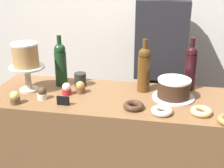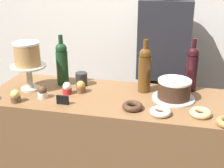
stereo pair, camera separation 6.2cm
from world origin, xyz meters
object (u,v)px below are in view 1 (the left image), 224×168
(donut_chocolate, at_px, (134,106))
(barista_figure, at_px, (159,77))
(white_layer_cake, at_px, (25,55))
(wine_bottle_amber, at_px, (144,69))
(wine_bottle_green, at_px, (61,63))
(price_sign_chalkboard, at_px, (63,101))
(cupcake_lemon, at_px, (15,98))
(donut_sugar, at_px, (162,111))
(chocolate_round_cake, at_px, (174,88))
(cupcake_caramel, at_px, (80,87))
(donut_glazed, at_px, (201,111))
(cupcake_vanilla, at_px, (67,89))
(cake_stand_pedestal, at_px, (27,74))
(coffee_cup_ceramic, at_px, (80,79))
(wine_bottle_dark_red, at_px, (190,67))
(cupcake_chocolate, at_px, (42,93))

(donut_chocolate, distance_m, barista_figure, 0.68)
(white_layer_cake, xyz_separation_m, wine_bottle_amber, (0.70, 0.13, -0.08))
(wine_bottle_green, distance_m, price_sign_chalkboard, 0.33)
(wine_bottle_green, xyz_separation_m, donut_chocolate, (0.50, -0.26, -0.13))
(cupcake_lemon, relative_size, price_sign_chalkboard, 1.06)
(wine_bottle_amber, distance_m, donut_sugar, 0.34)
(chocolate_round_cake, height_order, cupcake_caramel, chocolate_round_cake)
(wine_bottle_green, height_order, donut_glazed, wine_bottle_green)
(chocolate_round_cake, height_order, cupcake_vanilla, chocolate_round_cake)
(cake_stand_pedestal, distance_m, coffee_cup_ceramic, 0.33)
(wine_bottle_dark_red, distance_m, cupcake_vanilla, 0.77)
(cupcake_chocolate, bearing_deg, barista_figure, 44.22)
(cupcake_chocolate, xyz_separation_m, donut_glazed, (0.89, -0.03, -0.02))
(cake_stand_pedestal, distance_m, wine_bottle_dark_red, 1.00)
(donut_chocolate, bearing_deg, cake_stand_pedestal, 168.83)
(cupcake_caramel, bearing_deg, wine_bottle_green, 145.67)
(wine_bottle_amber, bearing_deg, chocolate_round_cake, -23.26)
(white_layer_cake, relative_size, cupcake_lemon, 2.11)
(donut_chocolate, xyz_separation_m, donut_glazed, (0.35, -0.00, 0.00))
(price_sign_chalkboard, height_order, coffee_cup_ceramic, coffee_cup_ceramic)
(cupcake_lemon, bearing_deg, cupcake_chocolate, 34.88)
(cupcake_lemon, bearing_deg, donut_sugar, 1.81)
(cake_stand_pedestal, bearing_deg, cupcake_chocolate, -38.09)
(cupcake_caramel, bearing_deg, chocolate_round_cake, 2.43)
(donut_chocolate, bearing_deg, donut_glazed, -0.04)
(white_layer_cake, xyz_separation_m, cupcake_caramel, (0.32, 0.02, -0.19))
(cake_stand_pedestal, height_order, white_layer_cake, white_layer_cake)
(chocolate_round_cake, distance_m, cupcake_caramel, 0.56)
(cupcake_vanilla, bearing_deg, wine_bottle_dark_red, 17.48)
(donut_sugar, bearing_deg, coffee_cup_ceramic, 150.36)
(chocolate_round_cake, bearing_deg, donut_glazed, -51.56)
(wine_bottle_green, distance_m, donut_chocolate, 0.58)
(cupcake_caramel, relative_size, cupcake_vanilla, 1.00)
(wine_bottle_amber, height_order, cupcake_chocolate, wine_bottle_amber)
(wine_bottle_amber, distance_m, cupcake_chocolate, 0.62)
(chocolate_round_cake, relative_size, cupcake_caramel, 2.56)
(cake_stand_pedestal, xyz_separation_m, white_layer_cake, (0.00, -0.00, 0.12))
(price_sign_chalkboard, bearing_deg, donut_chocolate, 4.11)
(wine_bottle_dark_red, distance_m, coffee_cup_ceramic, 0.69)
(wine_bottle_amber, xyz_separation_m, donut_glazed, (0.32, -0.26, -0.13))
(cupcake_chocolate, height_order, donut_sugar, cupcake_chocolate)
(chocolate_round_cake, bearing_deg, barista_figure, 101.15)
(cupcake_lemon, bearing_deg, price_sign_chalkboard, 6.39)
(donut_chocolate, xyz_separation_m, donut_sugar, (0.15, -0.03, 0.00))
(cupcake_chocolate, xyz_separation_m, coffee_cup_ceramic, (0.16, 0.24, 0.01))
(white_layer_cake, relative_size, cupcake_vanilla, 2.11)
(cupcake_caramel, bearing_deg, barista_figure, 47.87)
(cupcake_vanilla, relative_size, coffee_cup_ceramic, 0.87)
(chocolate_round_cake, xyz_separation_m, cupcake_lemon, (-0.87, -0.24, -0.03))
(cake_stand_pedestal, xyz_separation_m, cupcake_vanilla, (0.25, -0.02, -0.07))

